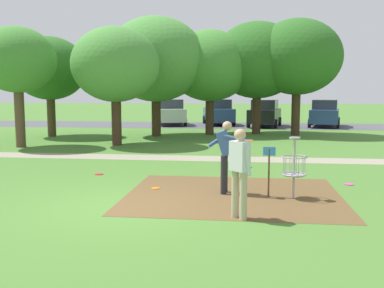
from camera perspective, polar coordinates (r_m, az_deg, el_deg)
name	(u,v)px	position (r m, az deg, el deg)	size (l,w,h in m)	color
ground_plane	(121,207)	(9.36, -9.26, -8.08)	(160.00, 160.00, 0.00)	#47752D
dirt_tee_pad	(233,195)	(10.35, 5.36, -6.56)	(4.94, 4.21, 0.01)	brown
disc_golf_basket	(291,165)	(10.09, 12.78, -2.70)	(0.98, 0.58, 1.39)	#9E9EA3
player_foreground_watching	(225,152)	(10.31, 4.33, -1.04)	(1.08, 0.56, 1.71)	#232328
player_throwing	(240,168)	(8.26, 6.22, -3.16)	(0.45, 0.45, 1.71)	tan
frisbee_near_basket	(156,188)	(10.97, -4.75, -5.76)	(0.21, 0.21, 0.02)	orange
frisbee_by_tee	(99,174)	(13.05, -11.99, -3.85)	(0.24, 0.24, 0.02)	red
frisbee_mid_grass	(349,184)	(12.08, 19.73, -4.96)	(0.23, 0.23, 0.02)	#E53D99
frisbee_far_left	(286,174)	(13.01, 12.14, -3.89)	(0.20, 0.20, 0.02)	gold
tree_near_left	(297,57)	(24.92, 13.52, 10.91)	(4.82, 4.82, 6.32)	#422D1E
tree_near_right	(115,65)	(19.90, -9.93, 10.10)	(3.89, 3.89, 5.24)	#422D1E
tree_mid_left	(50,69)	(24.66, -18.02, 9.29)	(3.90, 3.90, 5.27)	#4C3823
tree_mid_center	(210,66)	(24.55, 2.33, 10.09)	(4.59, 4.59, 5.76)	#422D1E
tree_mid_right	(257,60)	(25.33, 8.49, 10.69)	(5.02, 5.02, 6.28)	#422D1E
tree_far_left	(156,60)	(23.75, -4.74, 10.88)	(5.27, 5.27, 6.34)	#422D1E
tree_far_center	(17,61)	(20.32, -21.77, 10.04)	(3.28, 3.28, 5.13)	brown
parking_lot_strip	(209,125)	(31.38, 2.26, 2.45)	(36.00, 6.00, 0.01)	#4C4C51
parked_car_leftmost	(171,112)	(31.74, -2.77, 4.16)	(2.81, 4.52, 1.84)	silver
parked_car_center_left	(218,112)	(31.92, 3.46, 4.17)	(2.60, 4.47, 1.84)	#2D4784
parked_car_center_right	(265,113)	(30.56, 9.44, 3.97)	(2.50, 4.45, 1.84)	black
parked_car_rightmost	(325,113)	(31.38, 16.87, 3.85)	(2.64, 4.48, 1.84)	#2D4784
gravel_path	(174,158)	(15.95, -2.37, -1.81)	(40.00, 1.28, 0.00)	gray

